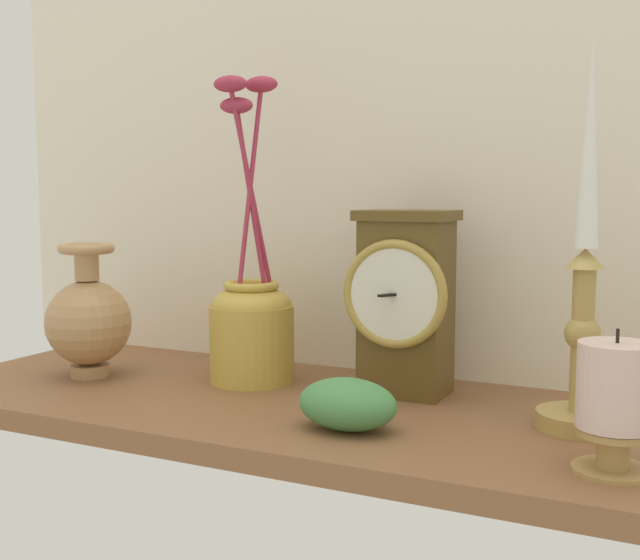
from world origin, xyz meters
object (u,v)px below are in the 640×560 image
(candlestick_tall_left, at_px, (584,304))
(pillar_candle_front, at_px, (615,401))
(mantel_clock, at_px, (405,301))
(brass_vase_bulbous, at_px, (88,319))
(brass_vase_jar, at_px, (251,318))

(candlestick_tall_left, relative_size, pillar_candle_front, 3.16)
(mantel_clock, distance_m, brass_vase_bulbous, 0.41)
(candlestick_tall_left, height_order, brass_vase_jar, candlestick_tall_left)
(brass_vase_bulbous, height_order, pillar_candle_front, brass_vase_bulbous)
(brass_vase_bulbous, height_order, brass_vase_jar, brass_vase_jar)
(brass_vase_jar, xyz_separation_m, pillar_candle_front, (0.45, -0.15, -0.02))
(mantel_clock, relative_size, brass_vase_jar, 0.57)
(candlestick_tall_left, distance_m, brass_vase_jar, 0.41)
(candlestick_tall_left, height_order, brass_vase_bulbous, candlestick_tall_left)
(mantel_clock, xyz_separation_m, brass_vase_jar, (-0.19, -0.02, -0.03))
(mantel_clock, relative_size, candlestick_tall_left, 0.55)
(pillar_candle_front, bearing_deg, mantel_clock, 145.75)
(pillar_candle_front, bearing_deg, brass_vase_jar, 161.68)
(brass_vase_jar, bearing_deg, pillar_candle_front, -18.32)
(brass_vase_bulbous, xyz_separation_m, brass_vase_jar, (0.20, 0.07, 0.01))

